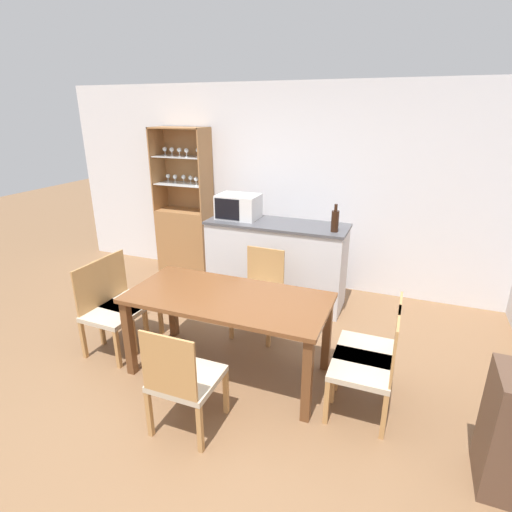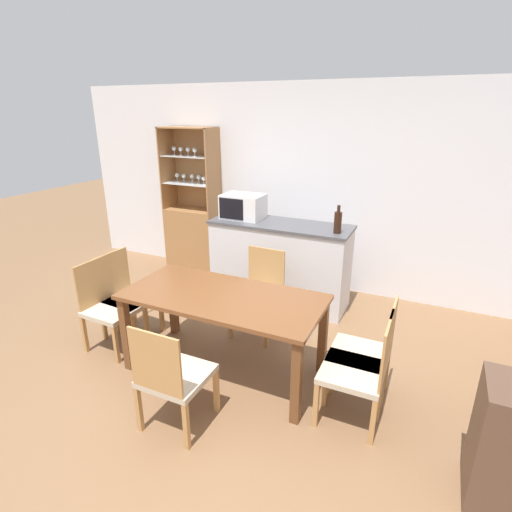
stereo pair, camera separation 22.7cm
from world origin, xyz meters
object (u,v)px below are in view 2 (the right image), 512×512
at_px(dining_chair_side_left_far, 127,296).
at_px(dining_chair_side_left_near, 109,306).
at_px(dining_chair_head_far, 259,294).
at_px(display_cabinet, 194,229).
at_px(dining_table, 223,305).
at_px(dining_chair_side_right_far, 366,353).
at_px(dining_chair_side_right_near, 359,371).
at_px(microwave, 243,206).
at_px(dining_chair_head_near, 173,376).
at_px(wine_bottle, 338,222).

distance_m(dining_chair_side_left_far, dining_chair_side_left_near, 0.25).
bearing_deg(dining_chair_head_far, display_cabinet, -35.84).
distance_m(dining_table, dining_chair_side_right_far, 1.23).
relative_size(display_cabinet, dining_chair_head_far, 2.29).
height_order(display_cabinet, dining_chair_side_left_near, display_cabinet).
distance_m(dining_chair_side_right_near, microwave, 2.51).
bearing_deg(dining_chair_head_near, wine_bottle, 73.67).
xyz_separation_m(dining_table, dining_chair_head_far, (0.00, 0.75, -0.21)).
bearing_deg(wine_bottle, display_cabinet, 164.85).
bearing_deg(dining_chair_side_left_far, dining_chair_side_right_near, 88.08).
relative_size(dining_chair_head_near, dining_chair_head_far, 1.00).
relative_size(dining_chair_side_left_far, wine_bottle, 2.93).
height_order(dining_chair_side_right_far, wine_bottle, wine_bottle).
xyz_separation_m(dining_table, wine_bottle, (0.62, 1.38, 0.47)).
height_order(dining_chair_side_right_far, dining_chair_side_left_far, same).
height_order(dining_chair_head_far, microwave, microwave).
bearing_deg(dining_chair_side_left_near, wine_bottle, 131.52).
relative_size(dining_chair_side_left_far, microwave, 1.81).
height_order(dining_table, wine_bottle, wine_bottle).
bearing_deg(display_cabinet, dining_chair_side_right_far, -33.58).
relative_size(dining_chair_head_near, wine_bottle, 2.93).
xyz_separation_m(dining_chair_head_near, dining_chair_side_left_near, (-1.20, 0.63, 0.00)).
bearing_deg(dining_chair_side_right_far, dining_chair_side_right_near, -179.76).
relative_size(dining_chair_head_near, microwave, 1.81).
distance_m(display_cabinet, dining_chair_head_far, 2.02).
bearing_deg(microwave, wine_bottle, -6.87).
relative_size(dining_table, dining_chair_head_far, 1.95).
height_order(dining_chair_head_near, dining_chair_side_right_far, same).
xyz_separation_m(dining_chair_head_far, microwave, (-0.57, 0.77, 0.70)).
xyz_separation_m(display_cabinet, dining_chair_side_left_near, (0.40, -2.10, -0.17)).
height_order(dining_chair_head_near, microwave, microwave).
relative_size(dining_chair_head_far, dining_chair_side_right_near, 1.00).
distance_m(dining_chair_side_left_near, microwave, 1.90).
relative_size(dining_chair_head_far, wine_bottle, 2.93).
distance_m(dining_chair_side_right_far, dining_chair_side_right_near, 0.24).
distance_m(dining_chair_side_right_far, microwave, 2.36).
bearing_deg(dining_chair_side_right_far, wine_bottle, 25.06).
bearing_deg(dining_chair_side_right_far, dining_chair_side_left_near, 95.99).
xyz_separation_m(dining_chair_head_near, dining_chair_head_far, (0.00, 1.50, 0.00)).
xyz_separation_m(dining_chair_side_right_far, dining_chair_side_left_near, (-2.40, -0.24, 0.00)).
bearing_deg(dining_chair_head_far, dining_chair_head_near, 91.64).
relative_size(dining_chair_side_right_far, dining_chair_side_left_near, 1.00).
xyz_separation_m(dining_chair_head_near, dining_chair_side_left_far, (-1.20, 0.88, 0.00)).
bearing_deg(dining_chair_side_right_near, dining_chair_side_right_far, -0.04).
relative_size(dining_chair_side_left_near, microwave, 1.81).
height_order(dining_chair_side_left_far, wine_bottle, wine_bottle).
bearing_deg(dining_chair_side_right_near, display_cabinet, 53.05).
bearing_deg(dining_chair_side_left_near, dining_chair_side_right_far, 97.79).
distance_m(dining_chair_side_left_far, microwave, 1.69).
height_order(dining_chair_side_right_far, dining_chair_side_left_near, same).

